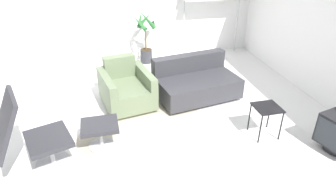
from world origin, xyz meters
The scene contains 8 objects.
ground_plane centered at (0.00, 0.00, 0.00)m, with size 12.00×12.00×0.00m, color white.
round_rug centered at (-0.11, -0.33, 0.00)m, with size 2.25×2.25×0.01m.
lounge_chair centered at (-1.75, -0.52, 0.70)m, with size 1.04×0.81×1.17m.
ottoman centered at (-0.83, -0.22, 0.28)m, with size 0.49×0.42×0.37m.
armchair_red centered at (-0.35, 0.86, 0.28)m, with size 0.93×1.04×0.77m.
couch_low centered at (0.88, 0.86, 0.26)m, with size 1.51×1.08×0.70m.
side_table centered at (1.48, -0.50, 0.40)m, with size 0.36×0.36×0.47m.
potted_plant centered at (0.31, 2.65, 0.54)m, with size 0.55×0.50×1.23m.
Camera 1 is at (-0.72, -3.66, 2.62)m, focal length 32.00 mm.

